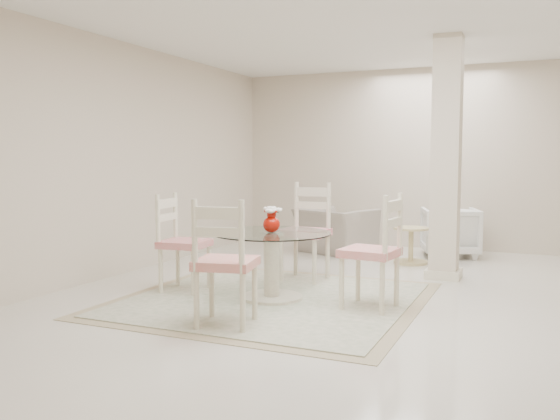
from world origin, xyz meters
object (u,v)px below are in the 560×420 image
at_px(dining_table, 272,266).
at_px(dining_chair_east, 378,243).
at_px(dining_chair_south, 223,254).
at_px(dining_chair_west, 178,235).
at_px(recliner_taupe, 336,231).
at_px(column, 446,159).
at_px(dining_chair_north, 307,224).
at_px(armchair_white, 450,232).
at_px(red_vase, 272,220).
at_px(side_table, 411,247).

xyz_separation_m(dining_table, dining_chair_east, (1.02, 0.02, 0.27)).
bearing_deg(dining_chair_south, dining_table, -99.13).
distance_m(dining_table, dining_chair_west, 1.05).
distance_m(dining_table, recliner_taupe, 3.00).
distance_m(column, dining_table, 2.43).
bearing_deg(dining_table, dining_chair_north, 91.60).
xyz_separation_m(dining_chair_west, dining_chair_south, (1.07, -0.98, 0.02)).
bearing_deg(dining_chair_north, column, 29.09).
relative_size(dining_chair_east, armchair_white, 1.54).
distance_m(red_vase, side_table, 2.71).
bearing_deg(recliner_taupe, dining_chair_east, 136.33).
xyz_separation_m(dining_chair_north, side_table, (0.86, 1.49, -0.41)).
relative_size(dining_chair_east, side_table, 2.45).
bearing_deg(red_vase, dining_table, 161.57).
relative_size(dining_table, dining_chair_east, 0.98).
bearing_deg(side_table, column, -55.99).
bearing_deg(red_vase, dining_chair_east, 1.29).
relative_size(dining_table, dining_chair_south, 0.99).
xyz_separation_m(dining_chair_north, recliner_taupe, (-0.31, 1.95, -0.31)).
relative_size(dining_chair_north, side_table, 2.54).
distance_m(dining_chair_east, dining_chair_west, 2.05).
distance_m(red_vase, dining_chair_west, 1.04).
distance_m(dining_table, red_vase, 0.44).
height_order(dining_chair_south, armchair_white, dining_chair_south).
bearing_deg(dining_chair_east, red_vase, -82.32).
bearing_deg(dining_chair_west, side_table, -41.13).
bearing_deg(dining_table, dining_chair_east, 1.27).
xyz_separation_m(column, recliner_taupe, (-1.69, 1.24, -1.03)).
relative_size(red_vase, dining_chair_east, 0.22).
distance_m(dining_table, dining_chair_north, 1.07).
height_order(dining_chair_west, side_table, dining_chair_west).
height_order(column, side_table, column).
bearing_deg(recliner_taupe, red_vase, 118.11).
distance_m(dining_chair_west, recliner_taupe, 3.11).
distance_m(column, red_vase, 2.28).
xyz_separation_m(dining_chair_east, side_table, (-0.20, 2.50, -0.39)).
distance_m(dining_chair_east, recliner_taupe, 3.27).
distance_m(dining_chair_south, recliner_taupe, 4.03).
distance_m(dining_table, dining_chair_south, 1.06).
distance_m(red_vase, recliner_taupe, 3.04).
bearing_deg(armchair_white, column, 78.32).
height_order(dining_chair_west, dining_chair_south, dining_chair_south).
relative_size(red_vase, dining_chair_north, 0.21).
xyz_separation_m(column, red_vase, (-1.35, -1.74, -0.58)).
bearing_deg(red_vase, dining_chair_west, -177.90).
xyz_separation_m(recliner_taupe, armchair_white, (1.55, 0.34, 0.02)).
bearing_deg(recliner_taupe, side_table, -179.96).
relative_size(recliner_taupe, side_table, 2.09).
distance_m(column, dining_chair_east, 1.90).
relative_size(dining_table, side_table, 2.41).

